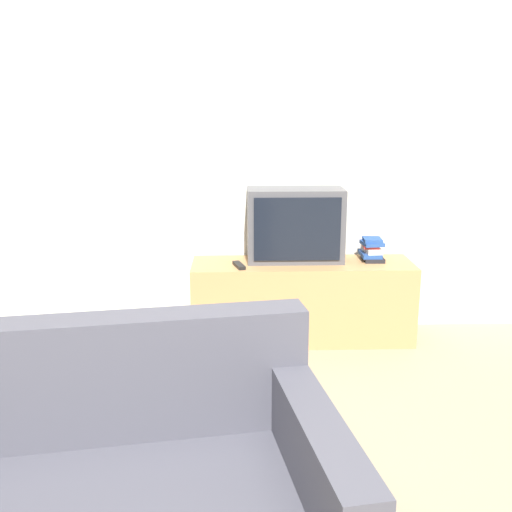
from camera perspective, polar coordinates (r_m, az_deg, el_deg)
name	(u,v)px	position (r m, az deg, el deg)	size (l,w,h in m)	color
wall_back	(235,155)	(4.37, -2.01, 9.55)	(9.00, 0.06, 2.60)	silver
tv_stand	(302,301)	(4.33, 4.40, -4.29)	(1.56, 0.46, 0.57)	tan
television	(295,225)	(4.25, 3.75, 2.97)	(0.68, 0.32, 0.52)	#4C4C51
book_stack	(372,250)	(4.37, 10.95, 0.58)	(0.16, 0.23, 0.16)	black
remote_on_stand	(239,265)	(4.12, -1.63, -0.89)	(0.09, 0.18, 0.02)	black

